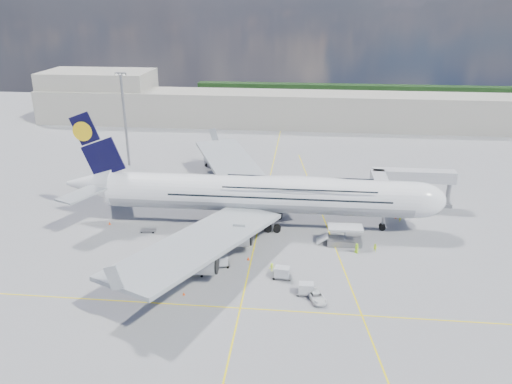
# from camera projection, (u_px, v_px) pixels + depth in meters

# --- Properties ---
(ground) EXTENTS (300.00, 300.00, 0.00)m
(ground) POSITION_uv_depth(u_px,v_px,m) (254.00, 247.00, 94.16)
(ground) COLOR gray
(ground) RESTS_ON ground
(taxi_line_main) EXTENTS (0.25, 220.00, 0.01)m
(taxi_line_main) POSITION_uv_depth(u_px,v_px,m) (254.00, 247.00, 94.16)
(taxi_line_main) COLOR yellow
(taxi_line_main) RESTS_ON ground
(taxi_line_cross) EXTENTS (120.00, 0.25, 0.01)m
(taxi_line_cross) POSITION_uv_depth(u_px,v_px,m) (240.00, 308.00, 75.65)
(taxi_line_cross) COLOR yellow
(taxi_line_cross) RESTS_ON ground
(taxi_line_diag) EXTENTS (14.16, 99.06, 0.01)m
(taxi_line_diag) POSITION_uv_depth(u_px,v_px,m) (327.00, 227.00, 102.08)
(taxi_line_diag) COLOR yellow
(taxi_line_diag) RESTS_ON ground
(airliner) EXTENTS (77.26, 79.15, 23.71)m
(airliner) POSITION_uv_depth(u_px,v_px,m) (261.00, 194.00, 100.88)
(airliner) COLOR white
(airliner) RESTS_ON ground
(jet_bridge) EXTENTS (18.80, 12.10, 8.50)m
(jet_bridge) POSITION_uv_depth(u_px,v_px,m) (401.00, 180.00, 108.19)
(jet_bridge) COLOR #B7B7BC
(jet_bridge) RESTS_ON ground
(cargo_loader) EXTENTS (8.53, 3.20, 3.67)m
(cargo_loader) POSITION_uv_depth(u_px,v_px,m) (344.00, 238.00, 94.78)
(cargo_loader) COLOR silver
(cargo_loader) RESTS_ON ground
(light_mast) EXTENTS (3.00, 0.70, 25.50)m
(light_mast) POSITION_uv_depth(u_px,v_px,m) (125.00, 119.00, 134.79)
(light_mast) COLOR gray
(light_mast) RESTS_ON ground
(terminal) EXTENTS (180.00, 16.00, 12.00)m
(terminal) POSITION_uv_depth(u_px,v_px,m) (282.00, 109.00, 179.89)
(terminal) COLOR #B2AD9E
(terminal) RESTS_ON ground
(hangar) EXTENTS (40.00, 22.00, 18.00)m
(hangar) POSITION_uv_depth(u_px,v_px,m) (100.00, 95.00, 190.09)
(hangar) COLOR #B2AD9E
(hangar) RESTS_ON ground
(tree_line) EXTENTS (160.00, 6.00, 8.00)m
(tree_line) POSITION_uv_depth(u_px,v_px,m) (379.00, 94.00, 218.46)
(tree_line) COLOR #193814
(tree_line) RESTS_ON ground
(dolly_row_a) EXTENTS (3.14, 2.35, 0.41)m
(dolly_row_a) POSITION_uv_depth(u_px,v_px,m) (174.00, 247.00, 93.50)
(dolly_row_a) COLOR gray
(dolly_row_a) RESTS_ON ground
(dolly_row_b) EXTENTS (3.22, 2.03, 0.44)m
(dolly_row_b) POSITION_uv_depth(u_px,v_px,m) (196.00, 273.00, 84.51)
(dolly_row_b) COLOR gray
(dolly_row_b) RESTS_ON ground
(dolly_row_c) EXTENTS (3.33, 2.31, 1.92)m
(dolly_row_c) POSITION_uv_depth(u_px,v_px,m) (221.00, 261.00, 86.97)
(dolly_row_c) COLOR gray
(dolly_row_c) RESTS_ON ground
(dolly_back) EXTENTS (3.07, 1.82, 0.43)m
(dolly_back) POSITION_uv_depth(u_px,v_px,m) (148.00, 230.00, 100.03)
(dolly_back) COLOR gray
(dolly_back) RESTS_ON ground
(dolly_nose_far) EXTENTS (3.20, 1.76, 2.00)m
(dolly_nose_far) POSITION_uv_depth(u_px,v_px,m) (306.00, 289.00, 78.73)
(dolly_nose_far) COLOR gray
(dolly_nose_far) RESTS_ON ground
(dolly_nose_near) EXTENTS (3.47, 2.11, 2.09)m
(dolly_nose_near) POSITION_uv_depth(u_px,v_px,m) (282.00, 272.00, 83.24)
(dolly_nose_near) COLOR gray
(dolly_nose_near) RESTS_ON ground
(baggage_tug) EXTENTS (3.27, 1.81, 1.95)m
(baggage_tug) POSITION_uv_depth(u_px,v_px,m) (202.00, 236.00, 96.65)
(baggage_tug) COLOR silver
(baggage_tug) RESTS_ON ground
(catering_truck_inner) EXTENTS (8.30, 5.56, 4.58)m
(catering_truck_inner) POSITION_uv_depth(u_px,v_px,m) (245.00, 183.00, 120.38)
(catering_truck_inner) COLOR gray
(catering_truck_inner) RESTS_ON ground
(catering_truck_outer) EXTENTS (6.67, 5.05, 3.67)m
(catering_truck_outer) POSITION_uv_depth(u_px,v_px,m) (215.00, 161.00, 137.23)
(catering_truck_outer) COLOR gray
(catering_truck_outer) RESTS_ON ground
(service_van) EXTENTS (3.60, 5.13, 1.30)m
(service_van) POSITION_uv_depth(u_px,v_px,m) (317.00, 296.00, 77.44)
(service_van) COLOR white
(service_van) RESTS_ON ground
(crew_nose) EXTENTS (0.82, 0.82, 1.92)m
(crew_nose) POSITION_uv_depth(u_px,v_px,m) (400.00, 217.00, 104.48)
(crew_nose) COLOR #CCE017
(crew_nose) RESTS_ON ground
(crew_loader) EXTENTS (0.99, 0.95, 1.61)m
(crew_loader) POSITION_uv_depth(u_px,v_px,m) (375.00, 248.00, 92.04)
(crew_loader) COLOR #C9F119
(crew_loader) RESTS_ON ground
(crew_wing) EXTENTS (0.58, 1.14, 1.87)m
(crew_wing) POSITION_uv_depth(u_px,v_px,m) (160.00, 265.00, 86.06)
(crew_wing) COLOR #B3FF1A
(crew_wing) RESTS_ON ground
(crew_van) EXTENTS (1.07, 1.10, 1.91)m
(crew_van) POSITION_uv_depth(u_px,v_px,m) (357.00, 248.00, 91.58)
(crew_van) COLOR #B4FF1A
(crew_van) RESTS_ON ground
(crew_tug) EXTENTS (1.12, 0.83, 1.55)m
(crew_tug) POSITION_uv_depth(u_px,v_px,m) (272.00, 267.00, 85.53)
(crew_tug) COLOR #CCFF1A
(crew_tug) RESTS_ON ground
(cone_nose) EXTENTS (0.44, 0.44, 0.56)m
(cone_nose) POSITION_uv_depth(u_px,v_px,m) (396.00, 217.00, 106.18)
(cone_nose) COLOR #FF490D
(cone_nose) RESTS_ON ground
(cone_wing_left_inner) EXTENTS (0.42, 0.42, 0.54)m
(cone_wing_left_inner) POSITION_uv_depth(u_px,v_px,m) (217.00, 206.00, 111.78)
(cone_wing_left_inner) COLOR #FF490D
(cone_wing_left_inner) RESTS_ON ground
(cone_wing_left_outer) EXTENTS (0.44, 0.44, 0.56)m
(cone_wing_left_outer) POSITION_uv_depth(u_px,v_px,m) (191.00, 183.00, 125.73)
(cone_wing_left_outer) COLOR #FF490D
(cone_wing_left_outer) RESTS_ON ground
(cone_wing_right_inner) EXTENTS (0.49, 0.49, 0.62)m
(cone_wing_right_inner) POSITION_uv_depth(u_px,v_px,m) (248.00, 258.00, 89.35)
(cone_wing_right_inner) COLOR #FF490D
(cone_wing_right_inner) RESTS_ON ground
(cone_wing_right_outer) EXTENTS (0.41, 0.41, 0.52)m
(cone_wing_right_outer) POSITION_uv_depth(u_px,v_px,m) (184.00, 294.00, 78.90)
(cone_wing_right_outer) COLOR #FF490D
(cone_wing_right_outer) RESTS_ON ground
(cone_tail) EXTENTS (0.49, 0.49, 0.63)m
(cone_tail) POSITION_uv_depth(u_px,v_px,m) (110.00, 223.00, 103.27)
(cone_tail) COLOR #FF490D
(cone_tail) RESTS_ON ground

